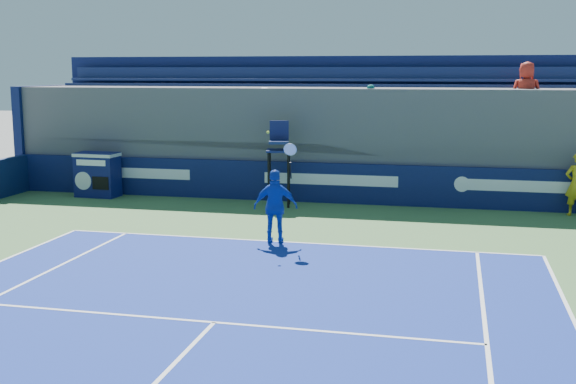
# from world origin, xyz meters

# --- Properties ---
(back_hoarding) EXTENTS (20.40, 0.21, 1.20)m
(back_hoarding) POSITION_xyz_m (0.00, 17.10, 0.60)
(back_hoarding) COLOR #0C1444
(back_hoarding) RESTS_ON ground
(match_clock) EXTENTS (1.36, 0.80, 1.40)m
(match_clock) POSITION_xyz_m (-7.26, 16.50, 0.74)
(match_clock) COLOR #0F154F
(match_clock) RESTS_ON ground
(umpire_chair) EXTENTS (0.82, 0.82, 2.48)m
(umpire_chair) POSITION_xyz_m (-1.37, 16.27, 1.53)
(umpire_chair) COLOR black
(umpire_chair) RESTS_ON ground
(tennis_player) EXTENTS (1.04, 0.57, 2.57)m
(tennis_player) POSITION_xyz_m (-0.35, 11.77, 0.86)
(tennis_player) COLOR #1640B4
(tennis_player) RESTS_ON apron
(stadium_seating) EXTENTS (21.00, 4.05, 4.40)m
(stadium_seating) POSITION_xyz_m (0.01, 19.15, 1.83)
(stadium_seating) COLOR #4F4F54
(stadium_seating) RESTS_ON ground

